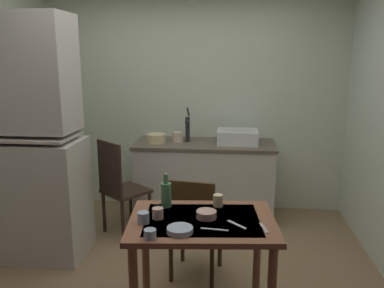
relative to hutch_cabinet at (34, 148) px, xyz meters
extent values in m
plane|color=#896D4C|center=(1.30, -0.37, -1.01)|extent=(4.50, 4.50, 0.00)
cube|color=beige|center=(1.30, 1.43, 0.33)|extent=(3.57, 0.10, 2.69)
cube|color=beige|center=(0.00, 0.00, -0.47)|extent=(0.84, 0.54, 1.08)
cube|color=beige|center=(0.00, 0.00, 0.65)|extent=(0.77, 0.46, 0.99)
cube|color=beige|center=(0.00, -0.03, 0.11)|extent=(0.76, 0.49, 0.02)
cube|color=beige|center=(1.44, 1.06, -0.60)|extent=(1.53, 0.60, 0.83)
cube|color=brown|center=(1.44, 1.06, -0.17)|extent=(1.56, 0.63, 0.03)
sphere|color=#2D2823|center=(1.21, 0.74, -0.55)|extent=(0.02, 0.02, 0.02)
cube|color=white|center=(1.80, 1.06, -0.08)|extent=(0.44, 0.34, 0.15)
cube|color=black|center=(1.80, 1.06, 0.00)|extent=(0.38, 0.28, 0.01)
cylinder|color=#232328|center=(1.24, 1.11, -0.01)|extent=(0.05, 0.05, 0.28)
cylinder|color=#232328|center=(1.24, 1.04, 0.09)|extent=(0.03, 0.12, 0.03)
cylinder|color=#2C2F24|center=(1.24, 1.17, 0.18)|extent=(0.02, 0.16, 0.12)
cylinder|color=beige|center=(0.91, 1.01, -0.10)|extent=(0.21, 0.21, 0.10)
cylinder|color=beige|center=(1.14, 1.08, -0.09)|extent=(0.12, 0.12, 0.11)
cube|color=brown|center=(1.57, -0.84, -0.26)|extent=(1.01, 0.76, 0.04)
cube|color=silver|center=(1.57, -0.84, -0.24)|extent=(0.79, 0.60, 0.00)
cylinder|color=brown|center=(1.13, -0.60, -0.64)|extent=(0.06, 0.06, 0.74)
cylinder|color=brown|center=(1.95, -0.52, -0.64)|extent=(0.06, 0.06, 0.74)
cube|color=#372917|center=(1.47, -0.20, -0.58)|extent=(0.46, 0.46, 0.03)
cube|color=#3C2A13|center=(1.44, -0.38, -0.35)|extent=(0.38, 0.08, 0.43)
cylinder|color=#372917|center=(1.66, -0.06, -0.80)|extent=(0.04, 0.04, 0.42)
cylinder|color=#372917|center=(1.33, -0.01, -0.80)|extent=(0.04, 0.04, 0.42)
cylinder|color=#372917|center=(1.61, -0.39, -0.80)|extent=(0.04, 0.04, 0.42)
cylinder|color=#372917|center=(1.27, -0.34, -0.80)|extent=(0.04, 0.04, 0.42)
cube|color=#342319|center=(0.67, 0.54, -0.56)|extent=(0.56, 0.56, 0.03)
cube|color=#31201B|center=(0.55, 0.39, -0.28)|extent=(0.31, 0.26, 0.53)
cylinder|color=#342319|center=(0.91, 0.56, -0.80)|extent=(0.04, 0.04, 0.43)
cylinder|color=#342319|center=(0.65, 0.78, -0.80)|extent=(0.04, 0.04, 0.43)
cylinder|color=#342319|center=(0.69, 0.30, -0.80)|extent=(0.04, 0.04, 0.43)
cylinder|color=#342319|center=(0.43, 0.51, -0.80)|extent=(0.04, 0.04, 0.43)
cylinder|color=tan|center=(1.59, -0.81, -0.21)|extent=(0.13, 0.13, 0.05)
cylinder|color=#9EB2C6|center=(1.45, -1.05, -0.22)|extent=(0.16, 0.16, 0.03)
cylinder|color=#9EB2C6|center=(1.20, -0.94, -0.20)|extent=(0.08, 0.08, 0.07)
cylinder|color=beige|center=(1.66, -0.60, -0.20)|extent=(0.07, 0.07, 0.09)
cylinder|color=tan|center=(1.28, -0.86, -0.20)|extent=(0.07, 0.07, 0.07)
cylinder|color=#9EB2C6|center=(1.29, -1.15, -0.21)|extent=(0.07, 0.07, 0.06)
cylinder|color=#4C7F56|center=(1.30, -0.64, -0.15)|extent=(0.07, 0.07, 0.17)
cylinder|color=#4C7F56|center=(1.30, -0.64, -0.03)|extent=(0.03, 0.03, 0.07)
cube|color=silver|center=(1.65, -0.99, -0.24)|extent=(0.17, 0.03, 0.00)
cube|color=beige|center=(1.95, -0.94, -0.24)|extent=(0.05, 0.14, 0.00)
cube|color=beige|center=(1.79, -0.90, -0.24)|extent=(0.13, 0.13, 0.00)
camera|label=1|loc=(1.75, -3.21, 0.80)|focal=36.78mm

